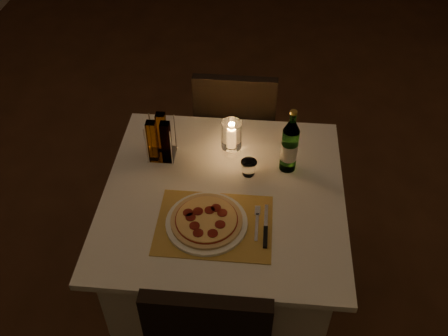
# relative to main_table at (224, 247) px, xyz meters

# --- Properties ---
(floor) EXTENTS (8.00, 10.00, 0.02)m
(floor) POSITION_rel_main_table_xyz_m (0.07, 0.18, -0.38)
(floor) COLOR #422515
(floor) RESTS_ON ground
(main_table) EXTENTS (1.00, 1.00, 0.74)m
(main_table) POSITION_rel_main_table_xyz_m (0.00, 0.00, 0.00)
(main_table) COLOR silver
(main_table) RESTS_ON ground
(chair_far) EXTENTS (0.42, 0.42, 0.90)m
(chair_far) POSITION_rel_main_table_xyz_m (-0.00, 0.71, 0.18)
(chair_far) COLOR black
(chair_far) RESTS_ON ground
(placemat) EXTENTS (0.45, 0.34, 0.00)m
(placemat) POSITION_rel_main_table_xyz_m (-0.02, -0.18, 0.37)
(placemat) COLOR #BD9241
(placemat) RESTS_ON main_table
(plate) EXTENTS (0.32, 0.32, 0.01)m
(plate) POSITION_rel_main_table_xyz_m (-0.05, -0.18, 0.38)
(plate) COLOR white
(plate) RESTS_ON placemat
(pizza) EXTENTS (0.28, 0.28, 0.02)m
(pizza) POSITION_rel_main_table_xyz_m (-0.05, -0.18, 0.39)
(pizza) COLOR #D8B77F
(pizza) RESTS_ON plate
(fork) EXTENTS (0.02, 0.18, 0.00)m
(fork) POSITION_rel_main_table_xyz_m (0.14, -0.15, 0.37)
(fork) COLOR silver
(fork) RESTS_ON placemat
(knife) EXTENTS (0.02, 0.22, 0.01)m
(knife) POSITION_rel_main_table_xyz_m (0.18, -0.21, 0.37)
(knife) COLOR black
(knife) RESTS_ON placemat
(tumbler) EXTENTS (0.07, 0.07, 0.07)m
(tumbler) POSITION_rel_main_table_xyz_m (0.10, 0.12, 0.40)
(tumbler) COLOR white
(tumbler) RESTS_ON main_table
(water_bottle) EXTENTS (0.07, 0.07, 0.31)m
(water_bottle) POSITION_rel_main_table_xyz_m (0.26, 0.17, 0.49)
(water_bottle) COLOR #5D9D54
(water_bottle) RESTS_ON main_table
(hurricane_candle) EXTENTS (0.09, 0.09, 0.17)m
(hurricane_candle) POSITION_rel_main_table_xyz_m (0.01, 0.25, 0.47)
(hurricane_candle) COLOR white
(hurricane_candle) RESTS_ON main_table
(cruet_caddy) EXTENTS (0.12, 0.12, 0.21)m
(cruet_caddy) POSITION_rel_main_table_xyz_m (-0.29, 0.20, 0.46)
(cruet_caddy) COLOR white
(cruet_caddy) RESTS_ON main_table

